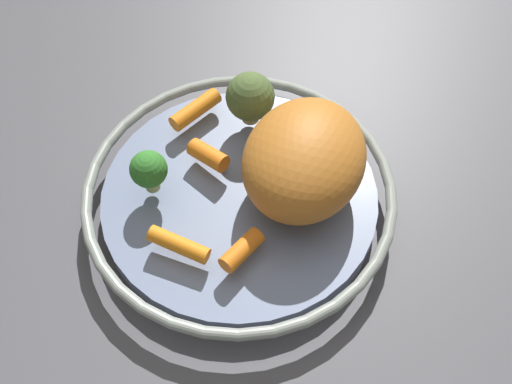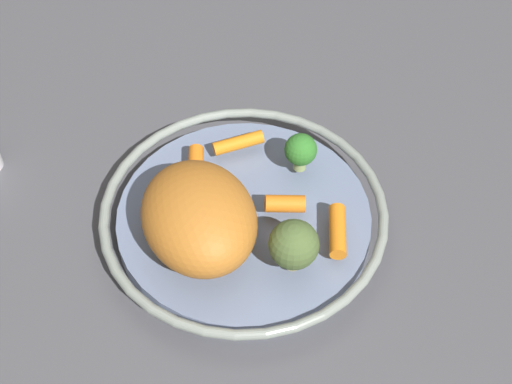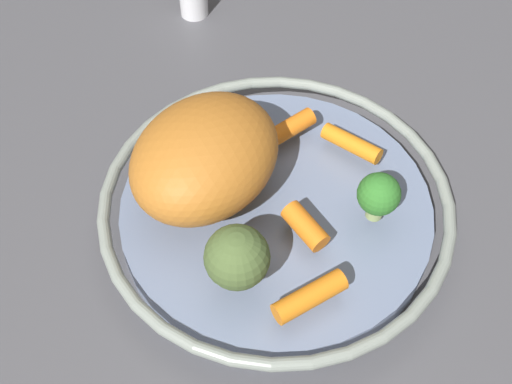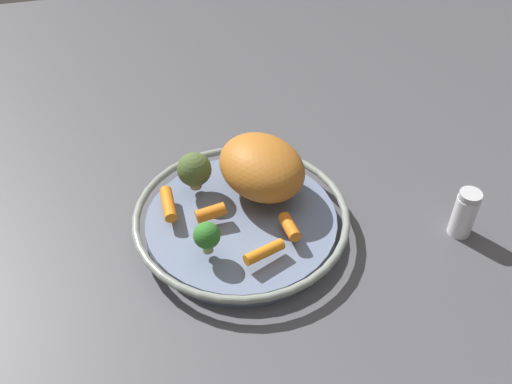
# 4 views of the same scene
# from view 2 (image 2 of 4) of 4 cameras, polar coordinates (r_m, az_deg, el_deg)

# --- Properties ---
(ground_plane) EXTENTS (1.91, 1.91, 0.00)m
(ground_plane) POSITION_cam_2_polar(r_m,az_deg,el_deg) (0.91, -0.90, -2.81)
(ground_plane) COLOR #4C4C51
(serving_bowl) EXTENTS (0.34, 0.34, 0.04)m
(serving_bowl) POSITION_cam_2_polar(r_m,az_deg,el_deg) (0.89, -0.92, -1.97)
(serving_bowl) COLOR slate
(serving_bowl) RESTS_ON ground_plane
(roast_chicken_piece) EXTENTS (0.17, 0.19, 0.08)m
(roast_chicken_piece) POSITION_cam_2_polar(r_m,az_deg,el_deg) (0.82, -4.34, -1.93)
(roast_chicken_piece) COLOR #BA6C25
(roast_chicken_piece) RESTS_ON serving_bowl
(baby_carrot_right) EXTENTS (0.07, 0.04, 0.02)m
(baby_carrot_right) POSITION_cam_2_polar(r_m,az_deg,el_deg) (0.93, -1.35, 3.74)
(baby_carrot_right) COLOR orange
(baby_carrot_right) RESTS_ON serving_bowl
(baby_carrot_back) EXTENTS (0.02, 0.05, 0.02)m
(baby_carrot_back) POSITION_cam_2_polar(r_m,az_deg,el_deg) (0.91, -4.57, 2.11)
(baby_carrot_back) COLOR orange
(baby_carrot_back) RESTS_ON serving_bowl
(baby_carrot_center) EXTENTS (0.05, 0.03, 0.02)m
(baby_carrot_center) POSITION_cam_2_polar(r_m,az_deg,el_deg) (0.87, 2.18, -1.02)
(baby_carrot_center) COLOR orange
(baby_carrot_center) RESTS_ON serving_bowl
(baby_carrot_left) EXTENTS (0.02, 0.07, 0.02)m
(baby_carrot_left) POSITION_cam_2_polar(r_m,az_deg,el_deg) (0.85, 6.17, -2.94)
(baby_carrot_left) COLOR orange
(baby_carrot_left) RESTS_ON serving_bowl
(broccoli_floret_mid) EXTENTS (0.04, 0.04, 0.05)m
(broccoli_floret_mid) POSITION_cam_2_polar(r_m,az_deg,el_deg) (0.89, 3.39, 3.15)
(broccoli_floret_mid) COLOR #96AB66
(broccoli_floret_mid) RESTS_ON serving_bowl
(broccoli_floret_edge) EXTENTS (0.05, 0.05, 0.06)m
(broccoli_floret_edge) POSITION_cam_2_polar(r_m,az_deg,el_deg) (0.80, 2.87, -4.02)
(broccoli_floret_edge) COLOR tan
(broccoli_floret_edge) RESTS_ON serving_bowl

